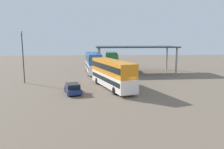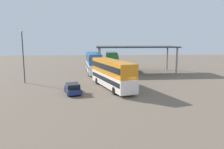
# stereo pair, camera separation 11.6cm
# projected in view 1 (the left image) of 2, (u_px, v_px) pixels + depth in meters

# --- Properties ---
(ground_plane) EXTENTS (140.00, 140.00, 0.00)m
(ground_plane) POSITION_uv_depth(u_px,v_px,m) (126.00, 95.00, 27.20)
(ground_plane) COLOR #716251
(double_decker_main) EXTENTS (5.98, 11.65, 4.03)m
(double_decker_main) POSITION_uv_depth(u_px,v_px,m) (112.00, 73.00, 30.89)
(double_decker_main) COLOR white
(double_decker_main) RESTS_ON ground_plane
(parked_hatchback) EXTENTS (2.76, 4.27, 1.35)m
(parked_hatchback) POSITION_uv_depth(u_px,v_px,m) (73.00, 88.00, 28.02)
(parked_hatchback) COLOR navy
(parked_hatchback) RESTS_ON ground_plane
(double_decker_near_canopy) EXTENTS (3.71, 10.97, 4.20)m
(double_decker_near_canopy) POSITION_uv_depth(u_px,v_px,m) (93.00, 62.00, 44.54)
(double_decker_near_canopy) COLOR silver
(double_decker_near_canopy) RESTS_ON ground_plane
(double_decker_mid_row) EXTENTS (2.76, 10.56, 4.09)m
(double_decker_mid_row) POSITION_uv_depth(u_px,v_px,m) (111.00, 61.00, 47.08)
(double_decker_mid_row) COLOR silver
(double_decker_mid_row) RESTS_ON ground_plane
(depot_canopy) EXTENTS (16.98, 7.49, 5.55)m
(depot_canopy) POSITION_uv_depth(u_px,v_px,m) (136.00, 48.00, 45.26)
(depot_canopy) COLOR #33353A
(depot_canopy) RESTS_ON ground_plane
(lamppost_tall) EXTENTS (0.44, 0.44, 8.42)m
(lamppost_tall) POSITION_uv_depth(u_px,v_px,m) (23.00, 50.00, 34.06)
(lamppost_tall) COLOR #33353A
(lamppost_tall) RESTS_ON ground_plane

